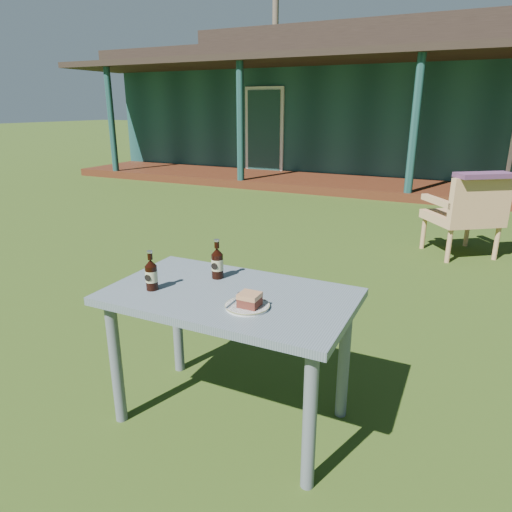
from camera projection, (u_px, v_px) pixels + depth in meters
The scene contains 12 objects.
ground at pixel (323, 305), 3.82m from camera, with size 80.00×80.00×0.00m, color #334916.
pavilion at pixel (440, 105), 11.36m from camera, with size 15.80×8.30×3.45m.
tree_left at pixel (276, 20), 20.45m from camera, with size 0.28×0.28×10.50m, color brown.
cafe_table at pixel (230, 312), 2.26m from camera, with size 1.20×0.70×0.72m.
plate at pixel (247, 306), 2.06m from camera, with size 0.20×0.20×0.01m.
cake_slice at pixel (250, 300), 2.03m from camera, with size 0.09×0.09×0.06m.
fork at pixel (234, 303), 2.07m from camera, with size 0.01×0.14×0.00m, color silver.
cola_bottle_near at pixel (217, 263), 2.39m from camera, with size 0.06×0.06×0.21m.
cola_bottle_far at pixel (151, 274), 2.24m from camera, with size 0.06×0.06×0.20m.
bottle_cap at pixel (240, 294), 2.20m from camera, with size 0.03×0.03×0.01m, color silver.
armchair_left at pixel (467, 212), 4.91m from camera, with size 0.90×0.89×0.90m.
floral_throw at pixel (484, 175), 4.61m from camera, with size 0.58×0.22×0.05m, color #583253.
Camera 1 is at (1.00, -3.40, 1.59)m, focal length 32.00 mm.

